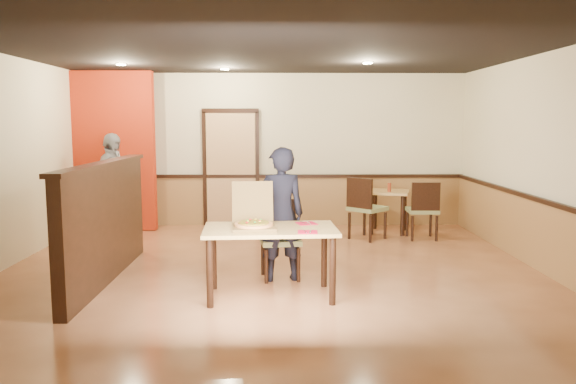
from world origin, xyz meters
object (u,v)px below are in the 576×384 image
side_chair_right (423,208)px  side_table (389,201)px  condiment (389,187)px  pizza_box (254,222)px  passerby (112,185)px  diner_chair (279,236)px  main_table (270,238)px  side_chair_left (365,206)px  diner (281,214)px

side_chair_right → side_table: side_chair_right is taller
condiment → pizza_box: bearing=-121.8°
side_table → passerby: bearing=-176.4°
diner_chair → side_chair_right: (2.34, 2.19, 0.00)m
main_table → side_table: size_ratio=1.76×
passerby → pizza_box: passerby is taller
side_chair_left → diner: bearing=103.9°
pizza_box → diner_chair: bearing=65.7°
diner_chair → pizza_box: 0.91m
diner_chair → condiment: bearing=47.0°
side_table → condiment: bearing=-97.2°
pizza_box → side_chair_right: bearing=43.7°
side_table → condiment: condiment is taller
passerby → pizza_box: size_ratio=3.00×
side_table → condiment: 0.28m
pizza_box → condiment: pizza_box is taller
main_table → diner: diner is taller
side_chair_right → diner: bearing=46.0°
main_table → side_table: main_table is taller
side_chair_right → side_table: (-0.45, 0.62, 0.03)m
diner_chair → pizza_box: (-0.28, -0.81, 0.31)m
condiment → side_chair_left: bearing=-135.9°
passerby → condiment: 4.67m
diner → pizza_box: size_ratio=2.80×
diner_chair → side_chair_left: side_chair_left is taller
main_table → diner: 0.67m
side_table → passerby: (-4.69, -0.29, 0.31)m
diner_chair → passerby: bearing=130.0°
side_chair_left → condiment: 0.72m
diner_chair → pizza_box: bearing=-117.1°
diner → passerby: 3.87m
side_table → diner: size_ratio=0.52×
diner → main_table: bearing=68.4°
diner → condiment: diner is taller
side_table → passerby: passerby is taller
side_table → side_chair_left: bearing=-129.8°
side_table → diner: 3.52m
diner_chair → side_table: bearing=48.1°
pizza_box → condiment: (2.16, 3.48, -0.03)m
side_table → side_chair_right: bearing=-54.1°
side_chair_left → side_chair_right: side_chair_left is taller
main_table → side_chair_right: 3.86m
passerby → pizza_box: (2.51, -3.32, -0.03)m
main_table → condiment: bearing=57.1°
side_chair_left → passerby: size_ratio=0.59×
side_chair_right → passerby: bearing=-2.7°
pizza_box → diner: bearing=60.7°
condiment → diner: bearing=-123.4°
main_table → pizza_box: pizza_box is taller
side_chair_right → diner: size_ratio=0.59×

